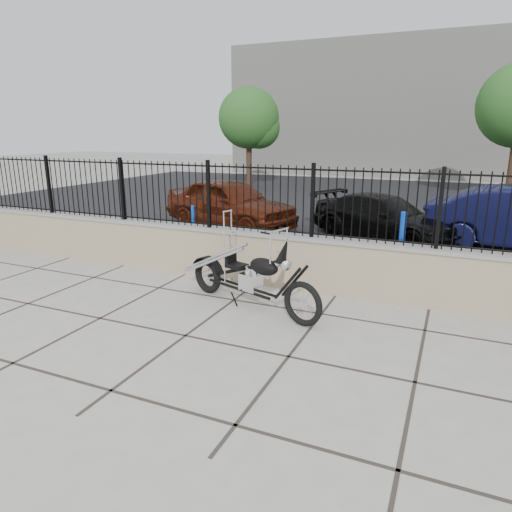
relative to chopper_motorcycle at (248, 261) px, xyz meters
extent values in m
plane|color=#99968E|center=(-0.35, -1.32, -0.77)|extent=(90.00, 90.00, 0.00)
plane|color=black|center=(-0.35, 11.18, -0.77)|extent=(30.00, 30.00, 0.00)
cube|color=gray|center=(-0.35, 1.18, -0.29)|extent=(14.00, 0.36, 0.96)
cube|color=black|center=(-0.35, 1.18, 0.79)|extent=(14.00, 0.08, 1.20)
cube|color=beige|center=(-0.35, 25.18, 3.23)|extent=(22.00, 6.00, 8.00)
imported|color=#4D1A0B|center=(-3.11, 5.49, -0.06)|extent=(4.46, 2.79, 1.42)
imported|color=black|center=(1.22, 5.70, -0.20)|extent=(4.23, 3.11, 1.14)
cylinder|color=#0B46A5|center=(-3.17, 3.54, -0.31)|extent=(0.14, 0.14, 0.91)
cylinder|color=#0B24AA|center=(1.90, 3.67, -0.23)|extent=(0.15, 0.15, 1.08)
cylinder|color=#382619|center=(-6.71, 14.72, 0.60)|extent=(0.27, 0.27, 2.74)
sphere|color=#276124|center=(-6.71, 14.72, 2.70)|extent=(2.92, 2.92, 2.92)
camera|label=1|loc=(2.85, -6.19, 1.95)|focal=32.00mm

